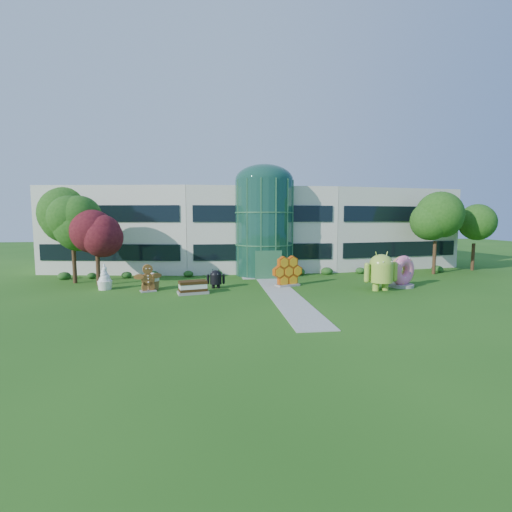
{
  "coord_description": "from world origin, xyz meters",
  "views": [
    {
      "loc": [
        -5.64,
        -26.43,
        6.04
      ],
      "look_at": [
        -1.6,
        6.0,
        2.6
      ],
      "focal_mm": 26.0,
      "sensor_mm": 36.0,
      "label": 1
    }
  ],
  "objects": [
    {
      "name": "honeycomb",
      "position": [
        1.08,
        5.08,
        1.2
      ],
      "size": [
        3.23,
        2.11,
        2.39
      ],
      "primitive_type": null,
      "rotation": [
        0.0,
        0.0,
        0.37
      ],
      "color": "#FFA019",
      "rests_on": "ground"
    },
    {
      "name": "walkway",
      "position": [
        0.0,
        2.0,
        0.02
      ],
      "size": [
        2.4,
        20.0,
        0.04
      ],
      "primitive_type": "cube",
      "color": "#9E9E93",
      "rests_on": "ground"
    },
    {
      "name": "trees_backdrop",
      "position": [
        0.0,
        13.0,
        4.2
      ],
      "size": [
        52.0,
        8.0,
        8.4
      ],
      "primitive_type": null,
      "color": "#1C4812",
      "rests_on": "ground"
    },
    {
      "name": "froyo",
      "position": [
        -14.42,
        5.45,
        1.1
      ],
      "size": [
        1.68,
        1.68,
        2.19
      ],
      "primitive_type": null,
      "rotation": [
        0.0,
        0.0,
        0.41
      ],
      "color": "white",
      "rests_on": "ground"
    },
    {
      "name": "atrium",
      "position": [
        0.0,
        12.0,
        4.9
      ],
      "size": [
        6.0,
        6.0,
        9.8
      ],
      "primitive_type": "cylinder",
      "color": "#194738",
      "rests_on": "ground"
    },
    {
      "name": "android_green",
      "position": [
        8.31,
        2.23,
        1.77
      ],
      "size": [
        3.34,
        2.42,
        3.54
      ],
      "primitive_type": null,
      "rotation": [
        0.0,
        0.0,
        0.11
      ],
      "color": "#95BB3C",
      "rests_on": "ground"
    },
    {
      "name": "building",
      "position": [
        0.0,
        18.0,
        4.65
      ],
      "size": [
        46.0,
        15.0,
        9.3
      ],
      "primitive_type": null,
      "color": "beige",
      "rests_on": "ground"
    },
    {
      "name": "gingerbread",
      "position": [
        -10.69,
        4.14,
        1.13
      ],
      "size": [
        2.62,
        1.73,
        2.26
      ],
      "primitive_type": null,
      "rotation": [
        0.0,
        0.0,
        0.35
      ],
      "color": "brown",
      "rests_on": "ground"
    },
    {
      "name": "cupcake",
      "position": [
        -10.45,
        4.92,
        0.72
      ],
      "size": [
        1.52,
        1.52,
        1.44
      ],
      "primitive_type": null,
      "rotation": [
        0.0,
        0.0,
        -0.32
      ],
      "color": "white",
      "rests_on": "ground"
    },
    {
      "name": "ice_cream_sandwich",
      "position": [
        -7.02,
        2.79,
        0.53
      ],
      "size": [
        2.57,
        1.69,
        1.05
      ],
      "primitive_type": null,
      "rotation": [
        0.0,
        0.0,
        0.23
      ],
      "color": "black",
      "rests_on": "ground"
    },
    {
      "name": "tree_red",
      "position": [
        -15.5,
        7.5,
        3.0
      ],
      "size": [
        4.0,
        4.0,
        6.0
      ],
      "primitive_type": null,
      "color": "#3F0C14",
      "rests_on": "ground"
    },
    {
      "name": "donut",
      "position": [
        10.81,
        3.53,
        1.39
      ],
      "size": [
        2.96,
        2.29,
        2.78
      ],
      "primitive_type": null,
      "rotation": [
        0.0,
        0.0,
        0.43
      ],
      "color": "#D5517F",
      "rests_on": "ground"
    },
    {
      "name": "android_black",
      "position": [
        -5.19,
        4.88,
        0.91
      ],
      "size": [
        1.65,
        1.16,
        1.82
      ],
      "primitive_type": null,
      "rotation": [
        0.0,
        0.0,
        -0.05
      ],
      "color": "black",
      "rests_on": "ground"
    },
    {
      "name": "ground",
      "position": [
        0.0,
        0.0,
        0.0
      ],
      "size": [
        140.0,
        140.0,
        0.0
      ],
      "primitive_type": "plane",
      "color": "#215114",
      "rests_on": "ground"
    }
  ]
}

